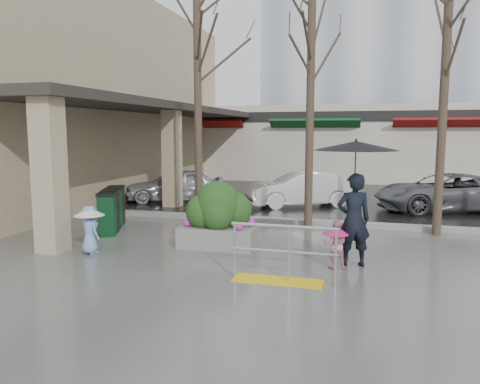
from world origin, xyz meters
The scene contains 21 objects.
ground centered at (0.00, 0.00, 0.00)m, with size 120.00×120.00×0.00m, color #51514F.
street_asphalt centered at (0.00, 22.00, 0.01)m, with size 120.00×36.00×0.01m, color black.
curb centered at (0.00, 4.00, 0.07)m, with size 120.00×0.30×0.15m, color gray.
near_building centered at (-9.00, 8.00, 4.00)m, with size 6.00×18.00×8.00m, color tan.
canopy_slab centered at (-4.80, 8.00, 3.62)m, with size 2.80×18.00×0.25m, color #2D2823.
pillar_front centered at (-3.90, -0.50, 1.75)m, with size 0.55×0.55×3.50m, color tan.
pillar_back centered at (-3.90, 6.00, 1.75)m, with size 0.55×0.55×3.50m, color tan.
storefront_row centered at (2.00, 17.97, 2.01)m, with size 34.00×6.74×4.00m.
office_tower centered at (4.00, 30.00, 12.50)m, with size 18.00×12.00×25.00m, color #8C99A8.
handrail centered at (1.36, -1.20, 0.38)m, with size 1.90×0.50×1.03m.
tree_west centered at (-2.00, 3.60, 5.08)m, with size 3.20×3.20×6.80m.
tree_midwest centered at (1.20, 3.60, 5.23)m, with size 3.20×3.20×7.00m.
tree_mideast centered at (4.50, 3.60, 4.86)m, with size 3.20×3.20×6.50m.
woman centered at (2.53, 0.15, 1.61)m, with size 1.65×1.65×2.51m.
child_pink centered at (2.21, -0.12, 0.54)m, with size 0.51×0.51×0.95m.
child_blue centered at (-3.00, -0.44, 0.65)m, with size 0.66×0.66×1.07m.
planter centered at (-0.49, 0.86, 0.73)m, with size 1.76×1.03×1.53m.
news_boxes centered at (-3.88, 1.94, 0.55)m, with size 1.14×2.00×1.10m.
car_a centered at (-4.32, 7.19, 0.63)m, with size 1.49×3.70×1.26m, color #B5B6BB.
car_b centered at (0.48, 7.26, 0.63)m, with size 1.33×3.82×1.26m, color white.
car_c centered at (5.22, 7.58, 0.63)m, with size 2.09×4.53×1.26m, color slate.
Camera 1 is at (2.83, -9.12, 2.64)m, focal length 35.00 mm.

